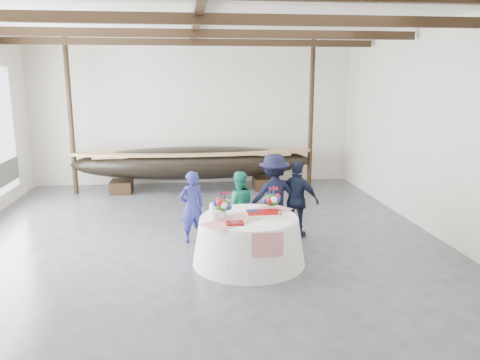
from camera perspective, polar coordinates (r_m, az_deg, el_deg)
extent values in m
cube|color=#3D3D42|center=(9.54, -4.73, -8.06)|extent=(10.00, 12.00, 0.01)
cube|color=silver|center=(14.99, -5.68, 8.16)|extent=(10.00, 0.02, 4.50)
cube|color=silver|center=(3.14, -1.66, -7.40)|extent=(10.00, 0.02, 4.50)
cube|color=silver|center=(10.43, 23.79, 5.41)|extent=(0.02, 12.00, 4.50)
cube|color=white|center=(9.03, -5.27, 19.81)|extent=(10.00, 12.00, 0.01)
cube|color=black|center=(8.01, -5.04, 18.98)|extent=(9.80, 0.12, 0.18)
cube|color=black|center=(10.49, -5.46, 17.37)|extent=(9.80, 0.12, 0.18)
cube|color=black|center=(12.98, -5.71, 16.37)|extent=(9.80, 0.12, 0.18)
cube|color=black|center=(9.01, -5.25, 19.05)|extent=(0.15, 11.76, 0.15)
cylinder|color=black|center=(14.22, -19.96, 7.27)|extent=(0.14, 0.14, 4.50)
cylinder|color=black|center=(14.34, 8.66, 7.90)|extent=(0.14, 0.14, 4.50)
cube|color=black|center=(14.29, -14.24, -0.77)|extent=(0.62, 0.80, 0.36)
cube|color=black|center=(14.34, 2.94, -0.35)|extent=(0.62, 0.80, 0.36)
ellipsoid|color=black|center=(14.02, -5.69, 2.09)|extent=(7.13, 1.43, 0.98)
cube|color=#9E7A4C|center=(13.98, -5.71, 3.17)|extent=(5.70, 0.94, 0.05)
cone|color=white|center=(8.58, 1.08, -7.36)|extent=(2.05, 2.05, 0.85)
cylinder|color=white|center=(8.45, 1.09, -4.59)|extent=(1.74, 1.74, 0.04)
cube|color=red|center=(8.44, 1.10, -4.44)|extent=(1.82, 1.62, 0.01)
cube|color=white|center=(8.45, 2.91, -4.21)|extent=(0.60, 0.40, 0.07)
cylinder|color=white|center=(8.22, -2.98, -4.37)|extent=(0.18, 0.18, 0.16)
cylinder|color=white|center=(8.67, -3.15, -3.43)|extent=(0.18, 0.18, 0.17)
cube|color=#660909|center=(8.01, -0.64, -5.29)|extent=(0.30, 0.24, 0.03)
cone|color=silver|center=(8.40, 4.92, -4.16)|extent=(0.09, 0.09, 0.12)
imported|color=navy|center=(9.61, -5.90, -3.27)|extent=(0.64, 0.54, 1.49)
imported|color=#1A8A6A|center=(9.73, -0.19, -3.13)|extent=(0.71, 0.56, 1.45)
imported|color=black|center=(9.84, 4.17, -1.97)|extent=(1.26, 0.86, 1.79)
imported|color=black|center=(9.90, 7.00, -2.46)|extent=(1.00, 0.87, 1.61)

